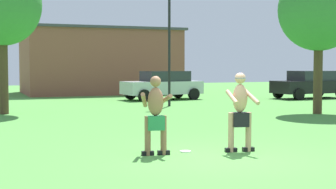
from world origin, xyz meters
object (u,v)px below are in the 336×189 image
player_near (156,114)px  lamp_post (169,25)px  tree_near_building (319,10)px  car_silver_far_end (163,85)px  frisbee (185,151)px  car_black_near_post (310,84)px  player_in_black (240,108)px  tree_left_field (2,5)px

player_near → lamp_post: bearing=67.1°
tree_near_building → car_silver_far_end: bearing=106.1°
car_silver_far_end → tree_near_building: bearing=-73.9°
frisbee → car_black_near_post: 19.42m
tree_near_building → player_in_black: bearing=-137.8°
player_near → player_in_black: size_ratio=0.96×
player_in_black → frisbee: size_ratio=7.10×
car_silver_far_end → lamp_post: lamp_post is taller
player_in_black → tree_left_field: (-4.29, 10.83, 3.25)m
car_black_near_post → tree_left_field: (-16.89, -3.28, 3.39)m
tree_left_field → tree_near_building: 12.24m
frisbee → car_silver_far_end: bearing=70.8°
tree_left_field → player_near: bearing=-77.0°
car_silver_far_end → tree_left_field: bearing=-148.2°
player_near → car_black_near_post: player_near is taller
player_in_black → car_silver_far_end: bearing=74.9°
player_in_black → lamp_post: bearing=75.6°
tree_near_building → player_near: bearing=-145.5°
lamp_post → player_near: bearing=-112.9°
lamp_post → car_silver_far_end: bearing=73.0°
frisbee → car_silver_far_end: (5.49, 15.80, 0.81)m
player_near → car_black_near_post: bearing=43.7°
player_near → lamp_post: size_ratio=0.27×
player_in_black → tree_near_building: tree_near_building is taller
player_in_black → frisbee: player_in_black is taller
car_black_near_post → tree_left_field: size_ratio=0.76×
frisbee → tree_near_building: 11.04m
player_in_black → tree_near_building: size_ratio=0.31×
player_near → player_in_black: bearing=-9.0°
player_near → frisbee: 1.14m
car_silver_far_end → car_black_near_post: bearing=-14.2°
car_silver_far_end → tree_near_building: size_ratio=0.79×
tree_left_field → car_black_near_post: bearing=11.0°
player_near → player_in_black: player_in_black is taller
car_silver_far_end → tree_left_field: size_ratio=0.77×
car_silver_far_end → tree_left_field: (-8.65, -5.37, 3.39)m
player_in_black → tree_left_field: size_ratio=0.30×
frisbee → tree_left_field: tree_left_field is taller
car_black_near_post → tree_near_building: size_ratio=0.78×
lamp_post → tree_near_building: lamp_post is taller
player_near → player_in_black: 1.89m
frisbee → tree_left_field: size_ratio=0.04×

